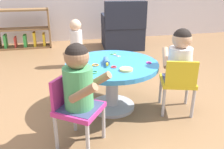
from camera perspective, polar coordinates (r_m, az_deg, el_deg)
The scene contains 16 objects.
ground_plane at distance 2.41m, azimuth 0.00°, elevation -7.71°, with size 10.00×10.00×0.00m, color olive.
craft_table at distance 2.26m, azimuth 0.00°, elevation 0.04°, with size 0.86×0.86×0.46m.
child_chair_left at distance 1.80m, azimuth -8.66°, elevation -7.65°, with size 0.42×0.42×0.54m.
seated_child_left at distance 1.68m, azimuth -7.92°, elevation -1.18°, with size 0.44×0.42×0.51m.
child_chair_right at distance 2.28m, azimuth 15.40°, elevation -1.73°, with size 0.38×0.38×0.54m.
seated_child_right at distance 2.24m, azimuth 15.79°, elevation 4.00°, with size 0.36×0.41×0.51m.
bookshelf_low at distance 4.71m, azimuth -20.08°, elevation 9.62°, with size 0.93×0.28×0.70m.
armchair_dark at distance 4.44m, azimuth 2.53°, elevation 10.26°, with size 0.77×0.78×0.85m.
toddler_standing at distance 3.47m, azimuth -8.45°, elevation 7.69°, with size 0.17×0.17×0.67m.
rolling_pin at distance 2.19m, azimuth -1.32°, elevation 3.18°, with size 0.07×0.23×0.05m.
craft_scissors at distance 2.46m, azimuth 0.65°, elevation 4.74°, with size 0.09×0.14×0.01m.
playdough_blob_0 at distance 2.03m, azimuth 3.39°, elevation 1.19°, with size 0.11×0.11×0.02m, color #F2CC72.
cookie_cutter_0 at distance 2.10m, azimuth 0.41°, elevation 1.81°, with size 0.05×0.05×0.01m, color red.
cookie_cutter_1 at distance 1.98m, azimuth -4.32°, elevation 0.55°, with size 0.06×0.06×0.01m, color #4CB259.
cookie_cutter_2 at distance 2.15m, azimuth -3.97°, elevation 2.26°, with size 0.06×0.06×0.01m, color orange.
cookie_cutter_3 at distance 2.23m, azimuth 8.73°, elevation 2.80°, with size 0.05×0.05×0.01m, color #D83FA5.
Camera 1 is at (-0.49, -2.04, 1.18)m, focal length 38.61 mm.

